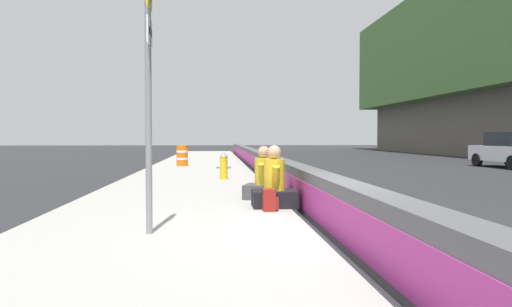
# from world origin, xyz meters

# --- Properties ---
(ground_plane) EXTENTS (160.00, 160.00, 0.00)m
(ground_plane) POSITION_xyz_m (0.00, 0.00, 0.00)
(ground_plane) COLOR #2B2B2D
(ground_plane) RESTS_ON ground
(sidewalk_strip) EXTENTS (80.00, 4.40, 0.14)m
(sidewalk_strip) POSITION_xyz_m (0.00, 2.65, 0.07)
(sidewalk_strip) COLOR #A8A59E
(sidewalk_strip) RESTS_ON ground_plane
(jersey_barrier) EXTENTS (76.00, 0.45, 0.85)m
(jersey_barrier) POSITION_xyz_m (0.00, 0.00, 0.42)
(jersey_barrier) COLOR #545456
(jersey_barrier) RESTS_ON ground_plane
(route_sign_post) EXTENTS (0.44, 0.09, 3.60)m
(route_sign_post) POSITION_xyz_m (-0.04, 2.78, 2.21)
(route_sign_post) COLOR gray
(route_sign_post) RESTS_ON sidewalk_strip
(fire_hydrant) EXTENTS (0.26, 0.46, 0.88)m
(fire_hydrant) POSITION_xyz_m (8.82, 1.60, 0.59)
(fire_hydrant) COLOR gold
(fire_hydrant) RESTS_ON sidewalk_strip
(seated_person_foreground) EXTENTS (0.76, 0.85, 1.19)m
(seated_person_foreground) POSITION_xyz_m (2.49, 0.73, 0.51)
(seated_person_foreground) COLOR black
(seated_person_foreground) RESTS_ON sidewalk_strip
(seated_person_middle) EXTENTS (0.90, 0.98, 1.15)m
(seated_person_middle) POSITION_xyz_m (3.76, 0.82, 0.50)
(seated_person_middle) COLOR #424247
(seated_person_middle) RESTS_ON sidewalk_strip
(backpack) EXTENTS (0.32, 0.28, 0.40)m
(backpack) POSITION_xyz_m (1.97, 0.88, 0.33)
(backpack) COLOR maroon
(backpack) RESTS_ON sidewalk_strip
(construction_barrel) EXTENTS (0.54, 0.54, 0.95)m
(construction_barrel) POSITION_xyz_m (16.33, 3.40, 0.62)
(construction_barrel) COLOR orange
(construction_barrel) RESTS_ON sidewalk_strip
(parked_car_fourth) EXTENTS (4.55, 2.06, 1.71)m
(parked_car_fourth) POSITION_xyz_m (15.60, -12.08, 0.86)
(parked_car_fourth) COLOR silver
(parked_car_fourth) RESTS_ON ground_plane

